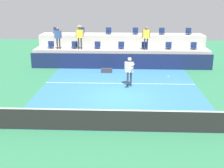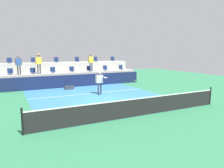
% 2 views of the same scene
% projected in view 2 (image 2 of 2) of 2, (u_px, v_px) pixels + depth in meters
% --- Properties ---
extents(ground_plane, '(40.00, 40.00, 0.00)m').
position_uv_depth(ground_plane, '(104.00, 100.00, 13.83)').
color(ground_plane, '#2D754C').
extents(court_inner_paint, '(9.00, 10.00, 0.01)m').
position_uv_depth(court_inner_paint, '(98.00, 97.00, 14.72)').
color(court_inner_paint, teal).
rests_on(court_inner_paint, ground_plane).
extents(court_service_line, '(9.00, 0.06, 0.00)m').
position_uv_depth(court_service_line, '(90.00, 93.00, 15.95)').
color(court_service_line, white).
rests_on(court_service_line, ground_plane).
extents(tennis_net, '(10.48, 0.08, 1.07)m').
position_uv_depth(tennis_net, '(138.00, 107.00, 10.23)').
color(tennis_net, black).
rests_on(tennis_net, ground_plane).
extents(sponsor_backboard, '(13.00, 0.16, 1.10)m').
position_uv_depth(sponsor_backboard, '(76.00, 81.00, 19.04)').
color(sponsor_backboard, '#141E42').
rests_on(sponsor_backboard, ground_plane).
extents(seating_tier_lower, '(13.00, 1.80, 1.25)m').
position_uv_depth(seating_tier_lower, '(72.00, 78.00, 20.18)').
color(seating_tier_lower, '#ADAAA3').
rests_on(seating_tier_lower, ground_plane).
extents(seating_tier_upper, '(13.00, 1.80, 2.10)m').
position_uv_depth(seating_tier_upper, '(67.00, 72.00, 21.70)').
color(seating_tier_upper, '#ADAAA3').
rests_on(seating_tier_upper, ground_plane).
extents(stadium_chair_lower_far_left, '(0.44, 0.40, 0.52)m').
position_uv_depth(stadium_chair_lower_far_left, '(10.00, 72.00, 17.62)').
color(stadium_chair_lower_far_left, '#2D2D33').
rests_on(stadium_chair_lower_far_left, seating_tier_lower).
extents(stadium_chair_lower_left, '(0.44, 0.40, 0.52)m').
position_uv_depth(stadium_chair_lower_left, '(33.00, 71.00, 18.42)').
color(stadium_chair_lower_left, '#2D2D33').
rests_on(stadium_chair_lower_left, seating_tier_lower).
extents(stadium_chair_lower_mid_left, '(0.44, 0.40, 0.52)m').
position_uv_depth(stadium_chair_lower_mid_left, '(53.00, 70.00, 19.19)').
color(stadium_chair_lower_mid_left, '#2D2D33').
rests_on(stadium_chair_lower_mid_left, seating_tier_lower).
extents(stadium_chair_lower_center, '(0.44, 0.40, 0.52)m').
position_uv_depth(stadium_chair_lower_center, '(72.00, 70.00, 19.99)').
color(stadium_chair_lower_center, '#2D2D33').
rests_on(stadium_chair_lower_center, seating_tier_lower).
extents(stadium_chair_lower_mid_right, '(0.44, 0.40, 0.52)m').
position_uv_depth(stadium_chair_lower_mid_right, '(89.00, 69.00, 20.77)').
color(stadium_chair_lower_mid_right, '#2D2D33').
rests_on(stadium_chair_lower_mid_right, seating_tier_lower).
extents(stadium_chair_lower_right, '(0.44, 0.40, 0.52)m').
position_uv_depth(stadium_chair_lower_right, '(105.00, 68.00, 21.56)').
color(stadium_chair_lower_right, '#2D2D33').
rests_on(stadium_chair_lower_right, seating_tier_lower).
extents(stadium_chair_lower_far_right, '(0.44, 0.40, 0.52)m').
position_uv_depth(stadium_chair_lower_far_right, '(121.00, 68.00, 22.39)').
color(stadium_chair_lower_far_right, '#2D2D33').
rests_on(stadium_chair_lower_far_right, seating_tier_lower).
extents(stadium_chair_upper_far_left, '(0.44, 0.40, 0.52)m').
position_uv_depth(stadium_chair_upper_far_left, '(9.00, 61.00, 19.09)').
color(stadium_chair_upper_far_left, '#2D2D33').
rests_on(stadium_chair_upper_far_left, seating_tier_upper).
extents(stadium_chair_upper_left, '(0.44, 0.40, 0.52)m').
position_uv_depth(stadium_chair_upper_left, '(33.00, 61.00, 20.01)').
color(stadium_chair_upper_left, '#2D2D33').
rests_on(stadium_chair_upper_left, seating_tier_upper).
extents(stadium_chair_upper_mid_left, '(0.44, 0.40, 0.52)m').
position_uv_depth(stadium_chair_upper_mid_left, '(56.00, 60.00, 20.98)').
color(stadium_chair_upper_mid_left, '#2D2D33').
rests_on(stadium_chair_upper_mid_left, seating_tier_upper).
extents(stadium_chair_upper_mid_right, '(0.44, 0.40, 0.52)m').
position_uv_depth(stadium_chair_upper_mid_right, '(77.00, 60.00, 21.94)').
color(stadium_chair_upper_mid_right, '#2D2D33').
rests_on(stadium_chair_upper_mid_right, seating_tier_upper).
extents(stadium_chair_upper_right, '(0.44, 0.40, 0.52)m').
position_uv_depth(stadium_chair_upper_right, '(96.00, 60.00, 22.88)').
color(stadium_chair_upper_right, '#2D2D33').
rests_on(stadium_chair_upper_right, seating_tier_upper).
extents(stadium_chair_upper_far_right, '(0.44, 0.40, 0.52)m').
position_uv_depth(stadium_chair_upper_far_right, '(113.00, 59.00, 23.81)').
color(stadium_chair_upper_far_right, '#2D2D33').
rests_on(stadium_chair_upper_far_right, seating_tier_upper).
extents(tennis_player, '(0.59, 1.28, 1.72)m').
position_uv_depth(tennis_player, '(100.00, 80.00, 15.56)').
color(tennis_player, '#2D2D33').
rests_on(tennis_player, ground_plane).
extents(spectator_leaning_on_rail, '(0.57, 0.22, 1.63)m').
position_uv_depth(spectator_leaning_on_rail, '(19.00, 63.00, 17.46)').
color(spectator_leaning_on_rail, '#2D2D33').
rests_on(spectator_leaning_on_rail, seating_tier_lower).
extents(spectator_with_hat, '(0.60, 0.42, 1.76)m').
position_uv_depth(spectator_with_hat, '(39.00, 61.00, 18.16)').
color(spectator_with_hat, '#2D2D33').
rests_on(spectator_with_hat, seating_tier_lower).
extents(spectator_in_white, '(0.60, 0.23, 1.71)m').
position_uv_depth(spectator_in_white, '(91.00, 61.00, 20.33)').
color(spectator_in_white, navy).
rests_on(spectator_in_white, seating_tier_lower).
extents(tennis_ball, '(0.07, 0.07, 0.07)m').
position_uv_depth(tennis_ball, '(135.00, 81.00, 14.87)').
color(tennis_ball, '#CCE033').
extents(equipment_bag, '(0.76, 0.28, 0.30)m').
position_uv_depth(equipment_bag, '(69.00, 88.00, 17.71)').
color(equipment_bag, '#333338').
rests_on(equipment_bag, ground_plane).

